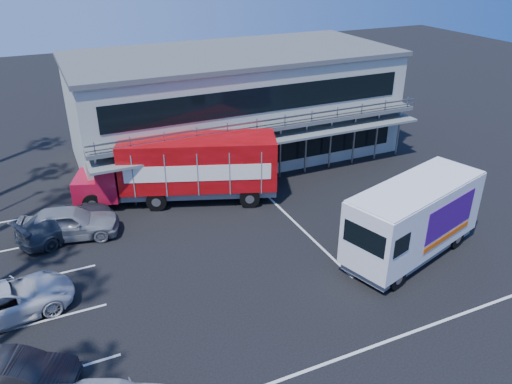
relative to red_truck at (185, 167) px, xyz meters
name	(u,v)px	position (x,y,z in m)	size (l,w,h in m)	color
ground	(295,266)	(2.63, -8.78, -2.16)	(120.00, 120.00, 0.00)	black
building	(234,103)	(5.63, 6.16, 1.49)	(22.40, 12.00, 7.30)	#A4A99B
red_truck	(185,167)	(0.00, 0.00, 0.00)	(11.87, 6.55, 3.93)	#A50D26
white_van	(414,219)	(8.25, -10.26, -0.13)	(8.28, 4.84, 3.83)	white
parked_car_b	(16,373)	(-9.62, -11.28, -1.49)	(1.42, 4.07, 1.34)	black
parked_car_c	(7,301)	(-9.87, -7.01, -1.43)	(2.44, 5.30, 1.47)	silver
parked_car_d	(67,221)	(-6.93, -1.18, -1.40)	(2.14, 5.26, 1.53)	#2E333D
parked_car_e	(69,223)	(-6.87, -1.58, -1.30)	(2.03, 5.05, 1.72)	gray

